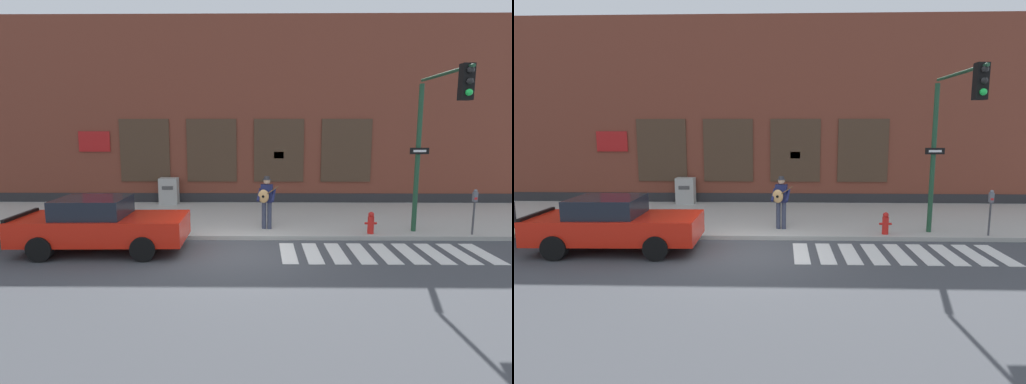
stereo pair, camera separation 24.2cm
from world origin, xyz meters
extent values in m
plane|color=#424449|center=(0.00, 0.00, 0.00)|extent=(160.00, 160.00, 0.00)
cube|color=#ADAAA3|center=(0.00, 4.29, 0.07)|extent=(28.00, 5.92, 0.14)
cube|color=brown|center=(0.00, 9.25, 4.15)|extent=(28.00, 4.00, 8.31)
cube|color=#28282B|center=(0.00, 7.23, 0.28)|extent=(28.00, 0.04, 0.55)
cube|color=#473323|center=(-4.51, 7.22, 2.49)|extent=(2.22, 0.06, 2.79)
cube|color=black|center=(-4.51, 7.21, 2.49)|extent=(2.10, 0.03, 2.67)
cube|color=#473323|center=(-1.50, 7.22, 2.49)|extent=(2.22, 0.06, 2.79)
cube|color=black|center=(-1.50, 7.21, 2.49)|extent=(2.10, 0.03, 2.67)
cube|color=#473323|center=(1.50, 7.22, 2.49)|extent=(2.22, 0.06, 2.79)
cube|color=black|center=(1.50, 7.21, 2.49)|extent=(2.10, 0.03, 2.67)
cube|color=#473323|center=(4.51, 7.22, 2.49)|extent=(2.22, 0.06, 2.79)
cube|color=black|center=(4.51, 7.21, 2.49)|extent=(2.10, 0.03, 2.67)
cube|color=red|center=(-6.76, 7.21, 2.89)|extent=(1.40, 0.04, 0.90)
cube|color=yellow|center=(1.50, 7.20, 2.29)|extent=(0.44, 0.02, 0.30)
cube|color=silver|center=(1.46, 0.03, 0.01)|extent=(0.42, 1.90, 0.01)
cube|color=silver|center=(2.13, 0.03, 0.01)|extent=(0.42, 1.90, 0.01)
cube|color=silver|center=(2.80, 0.03, 0.01)|extent=(0.42, 1.90, 0.01)
cube|color=silver|center=(3.47, 0.03, 0.01)|extent=(0.42, 1.90, 0.01)
cube|color=silver|center=(4.14, 0.03, 0.01)|extent=(0.42, 1.90, 0.01)
cube|color=silver|center=(4.81, 0.03, 0.01)|extent=(0.42, 1.90, 0.01)
cube|color=silver|center=(5.48, 0.03, 0.01)|extent=(0.42, 1.90, 0.01)
cube|color=silver|center=(6.15, 0.03, 0.01)|extent=(0.42, 1.90, 0.01)
cube|color=silver|center=(6.82, 0.03, 0.01)|extent=(0.42, 1.90, 0.01)
cube|color=red|center=(-3.72, 0.15, 0.67)|extent=(4.64, 1.94, 0.68)
cube|color=black|center=(-3.97, 0.15, 1.27)|extent=(1.87, 1.62, 0.52)
cube|color=black|center=(-5.96, 0.10, 1.05)|extent=(0.14, 1.69, 0.08)
cube|color=silver|center=(-1.47, 0.77, 0.74)|extent=(0.07, 0.24, 0.12)
cube|color=red|center=(-5.99, 0.67, 0.74)|extent=(0.07, 0.24, 0.12)
cube|color=silver|center=(-1.44, -0.37, 0.74)|extent=(0.07, 0.24, 0.12)
cube|color=red|center=(-5.96, -0.47, 0.74)|extent=(0.07, 0.24, 0.12)
cylinder|color=black|center=(-2.40, 1.05, 0.33)|extent=(0.66, 0.25, 0.66)
cylinder|color=black|center=(-2.36, -0.69, 0.33)|extent=(0.66, 0.25, 0.66)
cylinder|color=black|center=(-5.07, 1.00, 0.33)|extent=(0.66, 0.25, 0.66)
cylinder|color=black|center=(-5.03, -0.75, 0.33)|extent=(0.66, 0.25, 0.66)
cylinder|color=#33384C|center=(0.98, 2.28, 0.59)|extent=(0.15, 0.15, 0.90)
cylinder|color=#33384C|center=(0.80, 2.29, 0.59)|extent=(0.15, 0.15, 0.90)
cube|color=#191E47|center=(0.90, 2.30, 1.33)|extent=(0.41, 0.28, 0.59)
sphere|color=tan|center=(0.90, 2.30, 1.73)|extent=(0.22, 0.22, 0.22)
cylinder|color=#333338|center=(0.90, 2.30, 1.79)|extent=(0.27, 0.28, 0.02)
cylinder|color=#333338|center=(0.90, 2.30, 1.84)|extent=(0.18, 0.18, 0.09)
cylinder|color=#191E47|center=(1.11, 2.15, 1.29)|extent=(0.18, 0.52, 0.39)
cylinder|color=#191E47|center=(0.64, 2.24, 1.29)|extent=(0.18, 0.52, 0.39)
ellipsoid|color=tan|center=(0.78, 2.13, 1.25)|extent=(0.38, 0.18, 0.44)
cylinder|color=black|center=(0.77, 2.07, 1.25)|extent=(0.09, 0.03, 0.09)
cylinder|color=brown|center=(1.04, 2.07, 1.43)|extent=(0.47, 0.12, 0.34)
cylinder|color=#1E472D|center=(5.66, 2.03, 2.47)|extent=(0.15, 0.15, 4.66)
cylinder|color=#1E472D|center=(5.70, 0.60, 4.90)|extent=(0.16, 2.87, 0.09)
cube|color=black|center=(5.73, -0.55, 4.55)|extent=(0.31, 0.25, 0.88)
sphere|color=black|center=(5.73, -0.71, 4.81)|extent=(0.17, 0.17, 0.17)
sphere|color=black|center=(5.73, -0.71, 4.55)|extent=(0.17, 0.17, 0.17)
sphere|color=#1ED84C|center=(5.73, -0.71, 4.28)|extent=(0.17, 0.17, 0.17)
cube|color=black|center=(5.67, 1.92, 2.74)|extent=(0.60, 0.05, 0.20)
cube|color=white|center=(5.67, 1.90, 2.74)|extent=(0.40, 0.02, 0.07)
cylinder|color=#47474C|center=(7.35, 1.60, 0.66)|extent=(0.06, 0.06, 1.05)
cube|color=slate|center=(7.35, 1.60, 1.34)|extent=(0.13, 0.10, 0.30)
sphere|color=slate|center=(7.35, 1.60, 1.52)|extent=(0.11, 0.11, 0.11)
cube|color=red|center=(7.35, 1.55, 1.29)|extent=(0.09, 0.01, 0.07)
cube|color=#ADADA8|center=(-3.38, 6.80, 0.72)|extent=(0.81, 0.56, 1.16)
cube|color=#4C4C4C|center=(-3.38, 6.51, 0.89)|extent=(0.49, 0.02, 0.16)
cylinder|color=red|center=(4.18, 1.68, 0.41)|extent=(0.20, 0.20, 0.55)
sphere|color=red|center=(4.18, 1.68, 0.75)|extent=(0.18, 0.18, 0.18)
cylinder|color=red|center=(4.04, 1.68, 0.47)|extent=(0.10, 0.07, 0.07)
cylinder|color=red|center=(4.32, 1.68, 0.47)|extent=(0.10, 0.07, 0.07)
camera|label=1|loc=(0.69, -10.66, 3.36)|focal=28.00mm
camera|label=2|loc=(0.93, -10.66, 3.36)|focal=28.00mm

